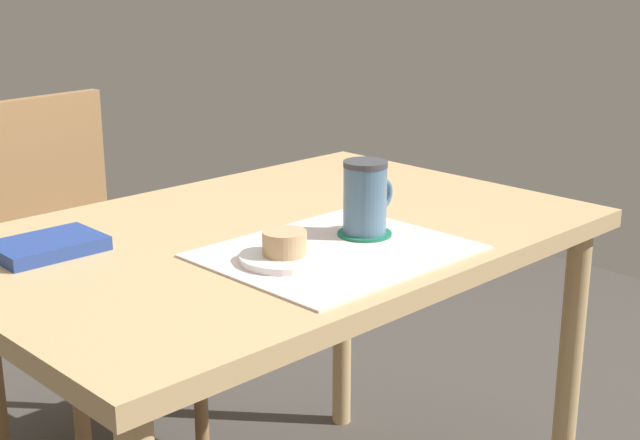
{
  "coord_description": "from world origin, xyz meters",
  "views": [
    {
      "loc": [
        -1.05,
        -1.2,
        1.23
      ],
      "look_at": [
        -0.02,
        -0.14,
        0.8
      ],
      "focal_mm": 50.0,
      "sensor_mm": 36.0,
      "label": 1
    }
  ],
  "objects_px": {
    "dining_table": "(275,270)",
    "pastry_plate": "(285,258)",
    "wooden_chair": "(72,268)",
    "coffee_mug": "(366,197)",
    "small_book": "(48,246)",
    "pastry": "(285,243)"
  },
  "relations": [
    {
      "from": "wooden_chair",
      "to": "pastry_plate",
      "type": "height_order",
      "value": "wooden_chair"
    },
    {
      "from": "coffee_mug",
      "to": "small_book",
      "type": "height_order",
      "value": "coffee_mug"
    },
    {
      "from": "wooden_chair",
      "to": "pastry_plate",
      "type": "distance_m",
      "value": 0.91
    },
    {
      "from": "pastry",
      "to": "coffee_mug",
      "type": "height_order",
      "value": "coffee_mug"
    },
    {
      "from": "pastry_plate",
      "to": "small_book",
      "type": "bearing_deg",
      "value": 127.95
    },
    {
      "from": "pastry_plate",
      "to": "dining_table",
      "type": "bearing_deg",
      "value": 53.46
    },
    {
      "from": "dining_table",
      "to": "pastry_plate",
      "type": "bearing_deg",
      "value": -126.54
    },
    {
      "from": "pastry_plate",
      "to": "small_book",
      "type": "height_order",
      "value": "small_book"
    },
    {
      "from": "wooden_chair",
      "to": "coffee_mug",
      "type": "distance_m",
      "value": 0.93
    },
    {
      "from": "coffee_mug",
      "to": "wooden_chair",
      "type": "bearing_deg",
      "value": 98.32
    },
    {
      "from": "pastry",
      "to": "coffee_mug",
      "type": "distance_m",
      "value": 0.21
    },
    {
      "from": "dining_table",
      "to": "pastry_plate",
      "type": "height_order",
      "value": "pastry_plate"
    },
    {
      "from": "coffee_mug",
      "to": "small_book",
      "type": "relative_size",
      "value": 0.73
    },
    {
      "from": "wooden_chair",
      "to": "coffee_mug",
      "type": "relative_size",
      "value": 6.88
    },
    {
      "from": "small_book",
      "to": "dining_table",
      "type": "bearing_deg",
      "value": -22.64
    },
    {
      "from": "pastry",
      "to": "pastry_plate",
      "type": "bearing_deg",
      "value": 0.0
    },
    {
      "from": "dining_table",
      "to": "pastry",
      "type": "xyz_separation_m",
      "value": [
        -0.12,
        -0.16,
        0.12
      ]
    },
    {
      "from": "coffee_mug",
      "to": "dining_table",
      "type": "bearing_deg",
      "value": 118.45
    },
    {
      "from": "wooden_chair",
      "to": "pastry",
      "type": "bearing_deg",
      "value": 79.03
    },
    {
      "from": "pastry_plate",
      "to": "pastry",
      "type": "relative_size",
      "value": 2.05
    },
    {
      "from": "coffee_mug",
      "to": "small_book",
      "type": "xyz_separation_m",
      "value": [
        -0.46,
        0.32,
        -0.06
      ]
    },
    {
      "from": "dining_table",
      "to": "small_book",
      "type": "distance_m",
      "value": 0.42
    }
  ]
}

